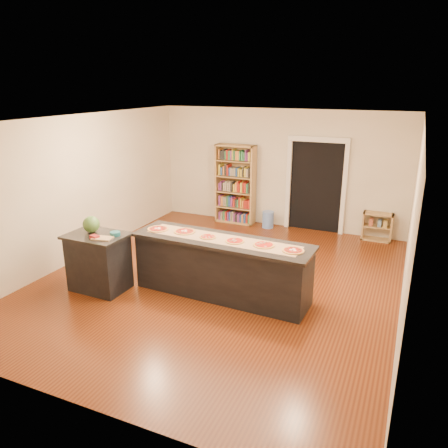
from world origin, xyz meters
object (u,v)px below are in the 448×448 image
at_px(watermelon, 91,224).
at_px(waste_bin, 268,219).
at_px(low_shelf, 377,227).
at_px(side_counter, 99,262).
at_px(bookshelf, 235,184).
at_px(kitchen_island, 222,267).

bearing_deg(watermelon, waste_bin, 67.95).
bearing_deg(watermelon, low_shelf, 45.86).
relative_size(low_shelf, watermelon, 2.29).
xyz_separation_m(waste_bin, watermelon, (-1.72, -4.24, 0.92)).
bearing_deg(side_counter, watermelon, 156.96).
bearing_deg(waste_bin, watermelon, -112.05).
bearing_deg(waste_bin, side_counter, -110.12).
bearing_deg(watermelon, bookshelf, 79.13).
height_order(kitchen_island, watermelon, watermelon).
height_order(low_shelf, watermelon, watermelon).
xyz_separation_m(kitchen_island, waste_bin, (-0.41, 3.68, -0.29)).
relative_size(kitchen_island, waste_bin, 7.42).
distance_m(side_counter, waste_bin, 4.59).
distance_m(kitchen_island, low_shelf, 4.34).
distance_m(waste_bin, watermelon, 4.67).
distance_m(low_shelf, waste_bin, 2.51).
xyz_separation_m(side_counter, waste_bin, (1.58, 4.30, -0.29)).
bearing_deg(side_counter, kitchen_island, 18.56).
distance_m(side_counter, bookshelf, 4.45).
relative_size(side_counter, low_shelf, 1.56).
distance_m(bookshelf, waste_bin, 1.18).
distance_m(kitchen_island, watermelon, 2.29).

